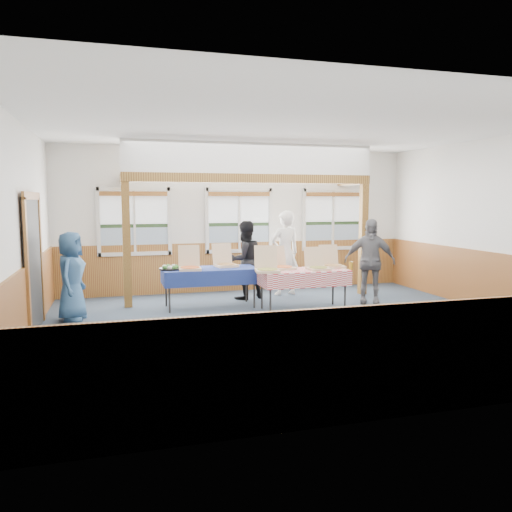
% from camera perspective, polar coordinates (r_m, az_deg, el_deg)
% --- Properties ---
extents(floor, '(8.00, 8.00, 0.00)m').
position_cam_1_polar(floor, '(8.22, 3.95, -8.07)').
color(floor, '#2A3545').
rests_on(floor, ground).
extents(ceiling, '(8.00, 8.00, 0.00)m').
position_cam_1_polar(ceiling, '(8.05, 4.13, 14.58)').
color(ceiling, white).
rests_on(ceiling, wall_back).
extents(wall_back, '(8.00, 0.00, 8.00)m').
position_cam_1_polar(wall_back, '(11.33, -2.00, 4.10)').
color(wall_back, silver).
rests_on(wall_back, floor).
extents(wall_front, '(8.00, 0.00, 8.00)m').
position_cam_1_polar(wall_front, '(4.84, 18.24, 0.71)').
color(wall_front, silver).
rests_on(wall_front, floor).
extents(wall_left, '(0.00, 8.00, 8.00)m').
position_cam_1_polar(wall_left, '(7.61, -25.61, 2.36)').
color(wall_left, silver).
rests_on(wall_left, floor).
extents(wall_right, '(0.00, 8.00, 8.00)m').
position_cam_1_polar(wall_right, '(10.06, 26.03, 3.17)').
color(wall_right, silver).
rests_on(wall_right, floor).
extents(wainscot_back, '(7.98, 0.05, 1.10)m').
position_cam_1_polar(wainscot_back, '(11.39, -1.95, -1.19)').
color(wainscot_back, brown).
rests_on(wainscot_back, floor).
extents(wainscot_front, '(7.98, 0.05, 1.10)m').
position_cam_1_polar(wainscot_front, '(5.07, 17.66, -11.15)').
color(wainscot_front, brown).
rests_on(wainscot_front, floor).
extents(wainscot_left, '(0.05, 6.98, 1.10)m').
position_cam_1_polar(wainscot_left, '(7.74, -25.05, -5.40)').
color(wainscot_left, brown).
rests_on(wainscot_left, floor).
extents(wainscot_right, '(0.05, 6.98, 1.10)m').
position_cam_1_polar(wainscot_right, '(10.15, 25.63, -2.75)').
color(wainscot_right, brown).
rests_on(wainscot_right, floor).
extents(cased_opening, '(0.06, 1.30, 2.10)m').
position_cam_1_polar(cased_opening, '(8.54, -24.15, -0.91)').
color(cased_opening, '#2D2D2D').
rests_on(cased_opening, wall_left).
extents(window_left, '(1.56, 0.10, 1.46)m').
position_cam_1_polar(window_left, '(10.96, -13.73, 4.26)').
color(window_left, silver).
rests_on(window_left, wall_back).
extents(window_mid, '(1.56, 0.10, 1.46)m').
position_cam_1_polar(window_mid, '(11.28, -1.95, 4.49)').
color(window_mid, silver).
rests_on(window_mid, wall_back).
extents(window_right, '(1.56, 0.10, 1.46)m').
position_cam_1_polar(window_right, '(12.04, 8.77, 4.54)').
color(window_right, silver).
rests_on(window_right, wall_back).
extents(post_left, '(0.15, 0.15, 2.40)m').
position_cam_1_polar(post_left, '(9.83, -14.57, 1.21)').
color(post_left, '#573313').
rests_on(post_left, floor).
extents(post_right, '(0.15, 0.15, 2.40)m').
position_cam_1_polar(post_right, '(11.12, 12.15, 1.85)').
color(post_right, '#573313').
rests_on(post_right, floor).
extents(cross_beam, '(5.15, 0.18, 0.18)m').
position_cam_1_polar(cross_beam, '(10.17, -0.38, 8.86)').
color(cross_beam, '#573313').
rests_on(cross_beam, post_left).
extents(table_left, '(1.95, 1.47, 0.76)m').
position_cam_1_polar(table_left, '(9.60, -5.32, -1.74)').
color(table_left, '#2D2D2D').
rests_on(table_left, floor).
extents(table_right, '(1.65, 0.74, 0.76)m').
position_cam_1_polar(table_right, '(9.40, 5.44, -1.94)').
color(table_right, '#2D2D2D').
rests_on(table_right, floor).
extents(pizza_box_a, '(0.44, 0.52, 0.44)m').
position_cam_1_polar(pizza_box_a, '(9.41, -7.58, -1.16)').
color(pizza_box_a, tan).
rests_on(pizza_box_a, table_left).
extents(pizza_box_b, '(0.46, 0.54, 0.44)m').
position_cam_1_polar(pizza_box_b, '(9.81, -3.52, -0.81)').
color(pizza_box_b, tan).
rests_on(pizza_box_b, table_left).
extents(pizza_box_c, '(0.50, 0.58, 0.46)m').
position_cam_1_polar(pizza_box_c, '(9.05, 1.28, -1.40)').
color(pizza_box_c, tan).
rests_on(pizza_box_c, table_right).
extents(pizza_box_d, '(0.49, 0.55, 0.42)m').
position_cam_1_polar(pizza_box_d, '(9.44, 2.99, -1.10)').
color(pizza_box_d, tan).
rests_on(pizza_box_d, table_right).
extents(pizza_box_e, '(0.39, 0.47, 0.41)m').
position_cam_1_polar(pizza_box_e, '(9.41, 7.03, -1.17)').
color(pizza_box_e, tan).
rests_on(pizza_box_e, table_right).
extents(pizza_box_f, '(0.40, 0.48, 0.42)m').
position_cam_1_polar(pizza_box_f, '(9.77, 8.71, -0.91)').
color(pizza_box_f, tan).
rests_on(pizza_box_f, table_right).
extents(veggie_tray, '(0.41, 0.41, 0.09)m').
position_cam_1_polar(veggie_tray, '(9.48, -9.78, -1.36)').
color(veggie_tray, black).
rests_on(veggie_tray, table_left).
extents(drink_glass, '(0.07, 0.07, 0.15)m').
position_cam_1_polar(drink_glass, '(9.50, 10.78, -1.09)').
color(drink_glass, '#9F741A').
rests_on(drink_glass, table_right).
extents(woman_white, '(0.73, 0.54, 1.83)m').
position_cam_1_polar(woman_white, '(10.81, 3.32, 0.34)').
color(woman_white, silver).
rests_on(woman_white, floor).
extents(woman_black, '(0.93, 0.82, 1.63)m').
position_cam_1_polar(woman_black, '(10.36, -1.30, -0.47)').
color(woman_black, black).
rests_on(woman_black, floor).
extents(man_blue, '(0.64, 0.84, 1.52)m').
position_cam_1_polar(man_blue, '(9.09, -20.37, -2.17)').
color(man_blue, '#355B84').
rests_on(man_blue, floor).
extents(person_grey, '(1.07, 0.81, 1.69)m').
position_cam_1_polar(person_grey, '(10.16, 12.85, -0.59)').
color(person_grey, slate).
rests_on(person_grey, floor).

